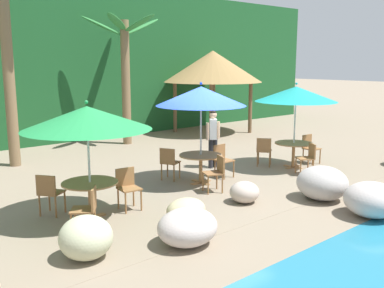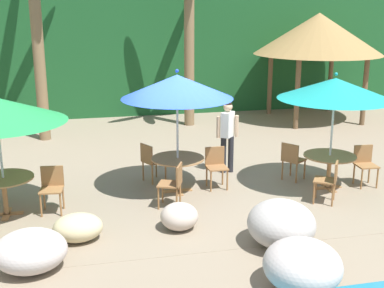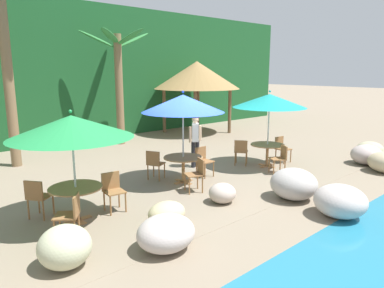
{
  "view_description": "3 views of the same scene",
  "coord_description": "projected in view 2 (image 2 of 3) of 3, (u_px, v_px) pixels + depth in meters",
  "views": [
    {
      "loc": [
        -7.5,
        -7.97,
        3.07
      ],
      "look_at": [
        -0.73,
        -0.09,
        1.12
      ],
      "focal_mm": 41.22,
      "sensor_mm": 36.0,
      "label": 1
    },
    {
      "loc": [
        -2.15,
        -9.74,
        3.84
      ],
      "look_at": [
        0.14,
        0.38,
        0.96
      ],
      "focal_mm": 47.78,
      "sensor_mm": 36.0,
      "label": 2
    },
    {
      "loc": [
        -6.55,
        -7.24,
        3.12
      ],
      "look_at": [
        -0.17,
        -0.14,
        1.15
      ],
      "focal_mm": 33.75,
      "sensor_mm": 36.0,
      "label": 3
    }
  ],
  "objects": [
    {
      "name": "waiter_in_white",
      "position": [
        227.0,
        131.0,
        11.73
      ],
      "size": [
        0.52,
        0.39,
        1.7
      ],
      "color": "#232328",
      "rests_on": "ground"
    },
    {
      "name": "palapa_hut",
      "position": [
        318.0,
        34.0,
        16.73
      ],
      "size": [
        4.23,
        4.23,
        3.53
      ],
      "color": "brown",
      "rests_on": "ground"
    },
    {
      "name": "chair_teal_inland",
      "position": [
        292.0,
        159.0,
        11.29
      ],
      "size": [
        0.59,
        0.59,
        0.87
      ],
      "color": "olive",
      "rests_on": "ground"
    },
    {
      "name": "dining_table_green",
      "position": [
        4.0,
        184.0,
        9.41
      ],
      "size": [
        1.1,
        1.1,
        0.74
      ],
      "color": "#A37547",
      "rests_on": "ground"
    },
    {
      "name": "palm_tree_third",
      "position": [
        189.0,
        25.0,
        15.81
      ],
      "size": [
        2.95,
        3.13,
        4.73
      ],
      "color": "brown",
      "rests_on": "ground"
    },
    {
      "name": "chair_blue_inland",
      "position": [
        151.0,
        160.0,
        11.21
      ],
      "size": [
        0.57,
        0.57,
        0.87
      ],
      "color": "olive",
      "rests_on": "ground"
    },
    {
      "name": "dining_table_blue",
      "position": [
        178.0,
        164.0,
        10.6
      ],
      "size": [
        1.1,
        1.1,
        0.74
      ],
      "color": "#A37547",
      "rests_on": "ground"
    },
    {
      "name": "foliage_backdrop",
      "position": [
        135.0,
        27.0,
        18.3
      ],
      "size": [
        28.0,
        2.4,
        6.0
      ],
      "color": "#194C23",
      "rests_on": "ground"
    },
    {
      "name": "chair_teal_left",
      "position": [
        330.0,
        178.0,
        10.01
      ],
      "size": [
        0.59,
        0.58,
        0.87
      ],
      "color": "olive",
      "rests_on": "ground"
    },
    {
      "name": "ground_plane",
      "position": [
        189.0,
        194.0,
        10.64
      ],
      "size": [
        120.0,
        120.0,
        0.0
      ],
      "primitive_type": "plane",
      "color": "gray"
    },
    {
      "name": "chair_green_seaward",
      "position": [
        52.0,
        186.0,
        9.61
      ],
      "size": [
        0.47,
        0.47,
        0.87
      ],
      "color": "olive",
      "rests_on": "ground"
    },
    {
      "name": "chair_teal_seaward",
      "position": [
        365.0,
        162.0,
        11.03
      ],
      "size": [
        0.45,
        0.45,
        0.87
      ],
      "color": "olive",
      "rests_on": "ground"
    },
    {
      "name": "chair_blue_left",
      "position": [
        174.0,
        182.0,
        9.81
      ],
      "size": [
        0.55,
        0.55,
        0.87
      ],
      "color": "olive",
      "rests_on": "ground"
    },
    {
      "name": "umbrella_teal",
      "position": [
        335.0,
        89.0,
        10.38
      ],
      "size": [
        2.34,
        2.34,
        2.49
      ],
      "color": "silver",
      "rests_on": "ground"
    },
    {
      "name": "dining_table_teal",
      "position": [
        330.0,
        161.0,
        10.79
      ],
      "size": [
        1.1,
        1.1,
        0.74
      ],
      "color": "#A37547",
      "rests_on": "ground"
    },
    {
      "name": "chair_blue_seaward",
      "position": [
        216.0,
        164.0,
        10.9
      ],
      "size": [
        0.42,
        0.43,
        0.87
      ],
      "color": "olive",
      "rests_on": "ground"
    },
    {
      "name": "rock_seawall",
      "position": [
        298.0,
        230.0,
        8.12
      ],
      "size": [
        15.21,
        3.37,
        0.9
      ],
      "color": "#C6B88B",
      "rests_on": "ground"
    },
    {
      "name": "umbrella_blue",
      "position": [
        177.0,
        87.0,
        10.17
      ],
      "size": [
        2.26,
        2.26,
        2.58
      ],
      "color": "silver",
      "rests_on": "ground"
    },
    {
      "name": "terrace_deck",
      "position": [
        189.0,
        193.0,
        10.64
      ],
      "size": [
        18.0,
        5.2,
        0.01
      ],
      "color": "gray",
      "rests_on": "ground"
    }
  ]
}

